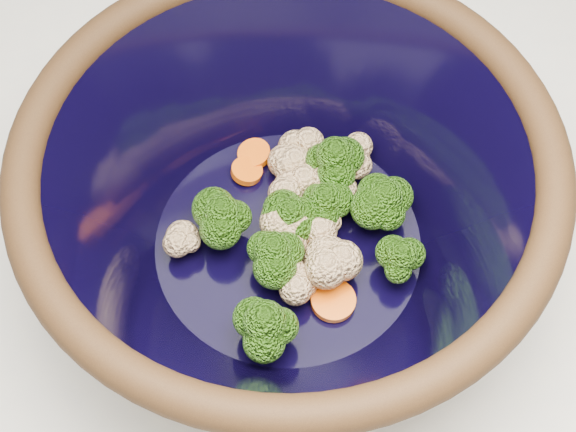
# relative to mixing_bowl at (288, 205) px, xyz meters

# --- Properties ---
(mixing_bowl) EXTENTS (0.38, 0.38, 0.16)m
(mixing_bowl) POSITION_rel_mixing_bowl_xyz_m (0.00, 0.00, 0.00)
(mixing_bowl) COLOR black
(mixing_bowl) RESTS_ON counter
(vegetable_pile) EXTENTS (0.18, 0.19, 0.06)m
(vegetable_pile) POSITION_rel_mixing_bowl_xyz_m (0.01, -0.00, -0.03)
(vegetable_pile) COLOR #608442
(vegetable_pile) RESTS_ON mixing_bowl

